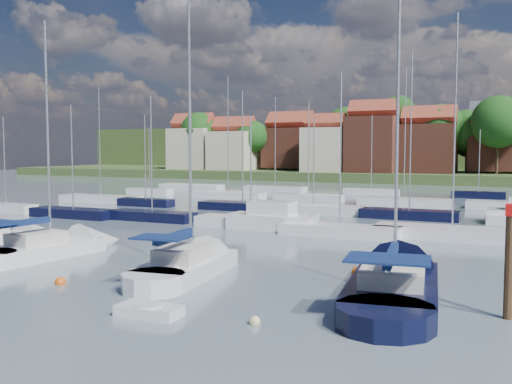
% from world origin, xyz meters
% --- Properties ---
extents(ground, '(260.00, 260.00, 0.00)m').
position_xyz_m(ground, '(0.00, 40.00, 0.00)').
color(ground, '#4C5A67').
rests_on(ground, ground).
extents(sailboat_left, '(4.34, 11.31, 15.01)m').
position_xyz_m(sailboat_left, '(-12.85, 4.89, 0.36)').
color(sailboat_left, silver).
rests_on(sailboat_left, ground).
extents(sailboat_centre, '(4.02, 11.14, 14.84)m').
position_xyz_m(sailboat_centre, '(-2.87, 4.12, 0.36)').
color(sailboat_centre, silver).
rests_on(sailboat_centre, ground).
extents(sailboat_navy, '(5.21, 13.88, 18.66)m').
position_xyz_m(sailboat_navy, '(7.37, 4.59, 0.35)').
color(sailboat_navy, black).
rests_on(sailboat_navy, ground).
extents(sailboat_far, '(4.29, 10.58, 13.68)m').
position_xyz_m(sailboat_far, '(-18.02, 5.31, 0.34)').
color(sailboat_far, silver).
rests_on(sailboat_far, ground).
extents(tender, '(2.54, 1.23, 0.54)m').
position_xyz_m(tender, '(-0.40, -3.70, 0.21)').
color(tender, silver).
rests_on(tender, ground).
extents(timber_piling, '(0.40, 0.40, 6.59)m').
position_xyz_m(timber_piling, '(12.07, 1.63, 1.25)').
color(timber_piling, '#4C331E').
rests_on(timber_piling, ground).
extents(buoy_c, '(0.53, 0.53, 0.53)m').
position_xyz_m(buoy_c, '(-7.20, -1.16, 0.00)').
color(buoy_c, '#D85914').
rests_on(buoy_c, ground).
extents(buoy_d, '(0.43, 0.43, 0.43)m').
position_xyz_m(buoy_d, '(3.70, -2.94, 0.00)').
color(buoy_d, beige).
rests_on(buoy_d, ground).
extents(buoy_e, '(0.48, 0.48, 0.48)m').
position_xyz_m(buoy_e, '(4.89, 6.95, 0.00)').
color(buoy_e, '#D85914').
rests_on(buoy_e, ground).
extents(buoy_f, '(0.46, 0.46, 0.46)m').
position_xyz_m(buoy_f, '(7.34, -2.61, 0.00)').
color(buoy_f, beige).
rests_on(buoy_f, ground).
extents(buoy_g, '(0.55, 0.55, 0.55)m').
position_xyz_m(buoy_g, '(6.19, 2.63, 0.00)').
color(buoy_g, '#D85914').
rests_on(buoy_g, ground).
extents(marina_field, '(79.62, 41.41, 15.93)m').
position_xyz_m(marina_field, '(1.91, 35.15, 0.43)').
color(marina_field, silver).
rests_on(marina_field, ground).
extents(far_shore_town, '(212.46, 90.00, 22.27)m').
position_xyz_m(far_shore_town, '(2.23, 132.67, 4.61)').
color(far_shore_town, '#48572B').
rests_on(far_shore_town, ground).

